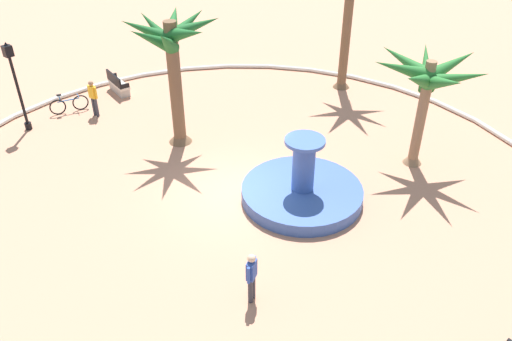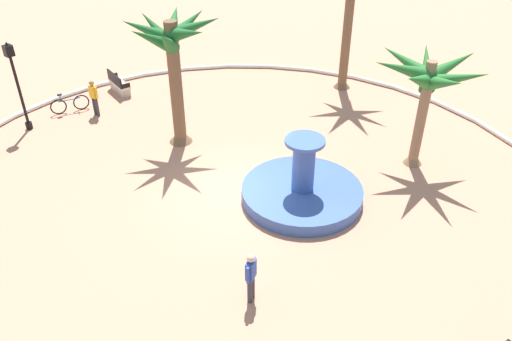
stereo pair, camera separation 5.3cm
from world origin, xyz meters
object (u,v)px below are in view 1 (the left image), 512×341
Objects in this scene: palm_tree_mid_plaza at (172,49)px; lamppost at (16,80)px; palm_tree_near_fountain at (427,81)px; bench_east at (119,86)px; bicycle_red_frame at (69,104)px; person_cyclist_helmet at (93,96)px; fountain at (302,191)px; person_cyclist_photo at (252,275)px.

palm_tree_mid_plaza reaches higher than lamppost.
palm_tree_near_fountain is 2.61× the size of bench_east.
bench_east is 1.03× the size of bicycle_red_frame.
bench_east is at bearing -150.71° from person_cyclist_helmet.
bicycle_red_frame is at bearing 0.48° from bench_east.
fountain is at bearing 90.20° from palm_tree_mid_plaza.
person_cyclist_helmet is at bearing 115.67° from bicycle_red_frame.
lamppost is at bearing 1.32° from bicycle_red_frame.
fountain is at bearing 94.88° from person_cyclist_helmet.
bicycle_red_frame is at bearing -82.88° from fountain.
palm_tree_mid_plaza is 3.23× the size of bicycle_red_frame.
fountain is at bearing 97.12° from bicycle_red_frame.
person_cyclist_helmet is at bearing -106.54° from person_cyclist_photo.
lamppost is 3.15m from person_cyclist_helmet.
palm_tree_mid_plaza reaches higher than fountain.
person_cyclist_helmet is (0.89, -4.55, -2.97)m from palm_tree_mid_plaza.
fountain reaches higher than bicycle_red_frame.
bench_east is at bearing -179.16° from lamppost.
palm_tree_near_fountain is 2.69× the size of bicycle_red_frame.
lamppost is 2.31× the size of person_cyclist_helmet.
person_cyclist_photo is at bearing 59.74° from palm_tree_mid_plaza.
palm_tree_near_fountain reaches higher than fountain.
palm_tree_near_fountain reaches higher than bicycle_red_frame.
lamppost reaches higher than bench_east.
palm_tree_mid_plaza is 3.15× the size of person_cyclist_helmet.
fountain is 1.09× the size of lamppost.
fountain is 2.60× the size of person_cyclist_photo.
lamppost reaches higher than person_cyclist_photo.
palm_tree_near_fountain reaches higher than bench_east.
lamppost is at bearing -58.29° from palm_tree_mid_plaza.
person_cyclist_photo reaches higher than bench_east.
lamppost reaches higher than person_cyclist_helmet.
bench_east is (-1.24, -11.90, 0.02)m from fountain.
bicycle_red_frame is (1.48, -11.87, 0.05)m from fountain.
palm_tree_near_fountain is 13.90m from person_cyclist_helmet.
palm_tree_near_fountain is at bearing 179.04° from person_cyclist_photo.
palm_tree_near_fountain is 14.46m from bench_east.
palm_tree_mid_plaza is 6.89m from lamppost.
fountain reaches higher than person_cyclist_helmet.
person_cyclist_photo is at bearing -0.96° from palm_tree_near_fountain.
palm_tree_near_fountain is at bearing 113.81° from bicycle_red_frame.
bicycle_red_frame is 1.43m from person_cyclist_helmet.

